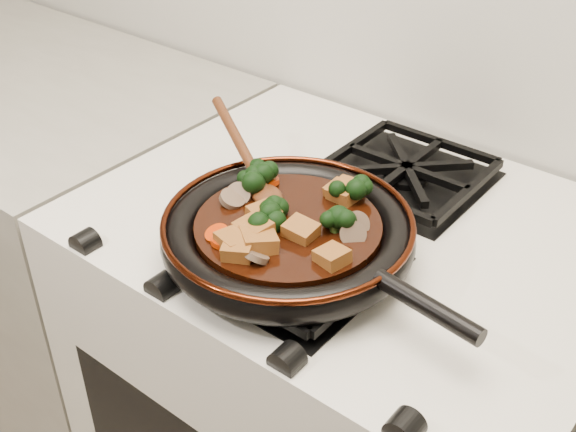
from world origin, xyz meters
The scene contains 30 objects.
stove centered at (0.00, 1.69, 0.45)m, with size 0.76×0.60×0.90m, color silver.
burner_grate_front centered at (0.00, 1.55, 0.91)m, with size 0.23×0.23×0.03m, color black, non-canonical shape.
burner_grate_back centered at (0.00, 1.83, 0.91)m, with size 0.23×0.23×0.03m, color black, non-canonical shape.
skillet centered at (-0.01, 1.56, 0.94)m, with size 0.45×0.33×0.05m.
braising_sauce centered at (-0.02, 1.56, 0.95)m, with size 0.24×0.24×0.02m, color black.
tofu_cube_0 centered at (0.07, 1.53, 0.97)m, with size 0.03×0.03×0.02m, color brown.
tofu_cube_1 centered at (-0.05, 1.55, 0.97)m, with size 0.04×0.03×0.02m, color brown.
tofu_cube_2 centered at (-0.04, 1.48, 0.97)m, with size 0.04×0.04×0.02m, color brown.
tofu_cube_3 centered at (-0.02, 1.47, 0.97)m, with size 0.04×0.04×0.02m, color brown.
tofu_cube_4 centered at (0.01, 1.65, 0.97)m, with size 0.04×0.04×0.02m, color brown.
tofu_cube_5 centered at (0.00, 1.65, 0.97)m, with size 0.04×0.03×0.02m, color brown.
tofu_cube_6 centered at (-0.01, 1.50, 0.97)m, with size 0.04×0.05×0.02m, color brown.
tofu_cube_7 centered at (-0.03, 1.51, 0.97)m, with size 0.04×0.04×0.02m, color brown.
tofu_cube_8 centered at (0.01, 1.55, 0.97)m, with size 0.04×0.03×0.02m, color brown.
broccoli_floret_0 centered at (-0.03, 1.55, 0.97)m, with size 0.06×0.06×0.05m, color black, non-canonical shape.
broccoli_floret_1 centered at (-0.11, 1.61, 0.97)m, with size 0.06×0.06×0.05m, color black, non-canonical shape.
broccoli_floret_2 centered at (-0.10, 1.59, 0.97)m, with size 0.06×0.06×0.06m, color black, non-canonical shape.
broccoli_floret_3 centered at (0.01, 1.65, 0.97)m, with size 0.06×0.06×0.05m, color black, non-canonical shape.
broccoli_floret_4 centered at (0.04, 1.58, 0.97)m, with size 0.06×0.06×0.05m, color black, non-canonical shape.
broccoli_floret_5 centered at (-0.03, 1.53, 0.97)m, with size 0.06×0.06×0.05m, color black, non-canonical shape.
carrot_coin_0 centered at (-0.10, 1.61, 0.96)m, with size 0.03×0.03×0.01m, color #B92C05.
carrot_coin_1 centered at (-0.07, 1.48, 0.96)m, with size 0.03×0.03×0.01m, color #B92C05.
carrot_coin_2 centered at (-0.05, 1.47, 0.96)m, with size 0.03×0.03×0.01m, color #B92C05.
carrot_coin_3 centered at (-0.04, 1.57, 0.96)m, with size 0.03×0.03×0.01m, color #B92C05.
mushroom_slice_0 centered at (0.07, 1.58, 0.97)m, with size 0.03×0.03×0.01m, color brown.
mushroom_slice_1 centered at (-0.10, 1.56, 0.97)m, with size 0.03×0.03×0.01m, color brown.
mushroom_slice_2 centered at (0.00, 1.47, 0.97)m, with size 0.03×0.03×0.01m, color brown.
mushroom_slice_3 centered at (-0.10, 1.55, 0.97)m, with size 0.03×0.03×0.01m, color brown.
mushroom_slice_4 centered at (0.06, 1.60, 0.97)m, with size 0.03×0.03×0.01m, color brown.
wooden_spoon centered at (-0.12, 1.61, 0.98)m, with size 0.13×0.09×0.20m.
Camera 1 is at (0.46, 0.97, 1.49)m, focal length 45.00 mm.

